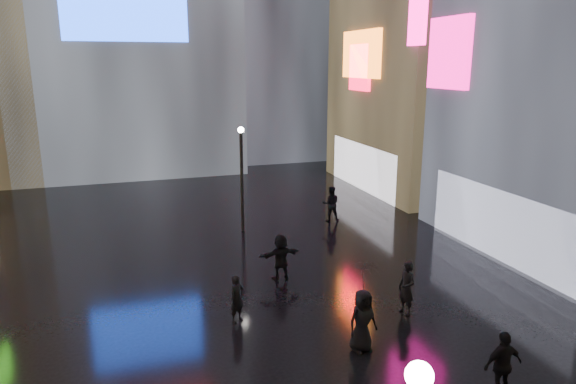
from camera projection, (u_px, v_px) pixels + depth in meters
name	position (u px, v px, depth m)	size (l,w,h in m)	color
ground	(229.00, 263.00, 21.49)	(140.00, 140.00, 0.00)	black
lamp_far	(242.00, 173.00, 24.88)	(0.30, 0.30, 5.20)	black
pedestrian_3	(503.00, 365.00, 12.71)	(1.04, 0.43, 1.78)	black
pedestrian_4	(362.00, 321.00, 14.78)	(0.92, 0.60, 1.87)	black
pedestrian_5	(281.00, 257.00, 19.75)	(1.66, 0.53, 1.79)	black
pedestrian_6	(237.00, 299.00, 16.47)	(0.57, 0.38, 1.58)	black
pedestrian_7	(331.00, 204.00, 26.98)	(0.91, 0.71, 1.88)	black
umbrella_2	(364.00, 277.00, 14.45)	(0.92, 0.93, 0.84)	black
pedestrian_8	(407.00, 288.00, 16.94)	(0.67, 0.44, 1.84)	black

